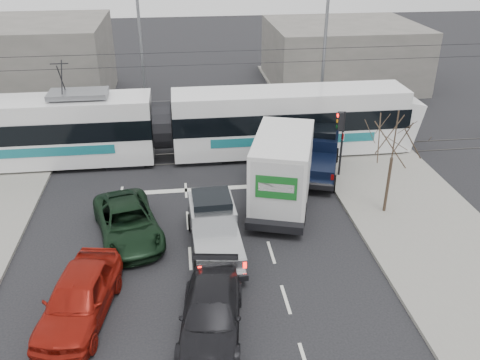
{
  "coord_description": "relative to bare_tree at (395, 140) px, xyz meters",
  "views": [
    {
      "loc": [
        -1.8,
        -17.33,
        12.42
      ],
      "look_at": [
        0.79,
        3.31,
        1.8
      ],
      "focal_mm": 38.0,
      "sensor_mm": 36.0,
      "label": 1
    }
  ],
  "objects": [
    {
      "name": "navy_pickup",
      "position": [
        -1.98,
        4.84,
        -2.64
      ],
      "size": [
        3.7,
        5.88,
        2.33
      ],
      "rotation": [
        0.0,
        0.0,
        -0.33
      ],
      "color": "black",
      "rests_on": "ground"
    },
    {
      "name": "sidewalk_right",
      "position": [
        1.4,
        -2.5,
        -3.72
      ],
      "size": [
        6.0,
        60.0,
        0.15
      ],
      "primitive_type": "cube",
      "color": "gray",
      "rests_on": "ground"
    },
    {
      "name": "rails",
      "position": [
        -7.6,
        7.5,
        -3.78
      ],
      "size": [
        60.0,
        1.6,
        0.03
      ],
      "primitive_type": "cube",
      "color": "#33302D",
      "rests_on": "ground"
    },
    {
      "name": "building_right",
      "position": [
        4.4,
        21.5,
        -1.29
      ],
      "size": [
        12.0,
        10.0,
        5.0
      ],
      "primitive_type": "cube",
      "color": "slate",
      "rests_on": "ground"
    },
    {
      "name": "red_car",
      "position": [
        -13.2,
        -5.49,
        -2.93
      ],
      "size": [
        2.88,
        5.32,
        1.72
      ],
      "primitive_type": "imported",
      "rotation": [
        0.0,
        0.0,
        -0.18
      ],
      "color": "maroon",
      "rests_on": "ground"
    },
    {
      "name": "ground",
      "position": [
        -7.6,
        -2.5,
        -3.79
      ],
      "size": [
        120.0,
        120.0,
        0.0
      ],
      "primitive_type": "plane",
      "color": "black",
      "rests_on": "ground"
    },
    {
      "name": "bare_tree",
      "position": [
        0.0,
        0.0,
        0.0
      ],
      "size": [
        2.4,
        2.4,
        5.0
      ],
      "color": "#47382B",
      "rests_on": "ground"
    },
    {
      "name": "silver_pickup",
      "position": [
        -8.23,
        -1.68,
        -2.78
      ],
      "size": [
        2.16,
        5.65,
        2.03
      ],
      "rotation": [
        0.0,
        0.0,
        0.03
      ],
      "color": "black",
      "rests_on": "ground"
    },
    {
      "name": "tram",
      "position": [
        -10.45,
        7.6,
        -1.75
      ],
      "size": [
        28.24,
        2.91,
        5.76
      ],
      "rotation": [
        0.0,
        0.0,
        -0.0
      ],
      "color": "white",
      "rests_on": "ground"
    },
    {
      "name": "building_left",
      "position": [
        -21.6,
        19.5,
        -0.79
      ],
      "size": [
        14.0,
        10.0,
        6.0
      ],
      "primitive_type": "cube",
      "color": "slate",
      "rests_on": "ground"
    },
    {
      "name": "street_lamp_near",
      "position": [
        -0.29,
        11.5,
        1.32
      ],
      "size": [
        2.38,
        0.25,
        9.0
      ],
      "color": "slate",
      "rests_on": "ground"
    },
    {
      "name": "box_truck",
      "position": [
        -4.58,
        1.79,
        -1.97
      ],
      "size": [
        4.63,
        7.81,
        3.7
      ],
      "rotation": [
        0.0,
        0.0,
        -0.3
      ],
      "color": "black",
      "rests_on": "ground"
    },
    {
      "name": "dark_car",
      "position": [
        -8.73,
        -6.74,
        -3.06
      ],
      "size": [
        2.74,
        5.25,
        1.45
      ],
      "primitive_type": "imported",
      "rotation": [
        0.0,
        0.0,
        -0.14
      ],
      "color": "black",
      "rests_on": "ground"
    },
    {
      "name": "green_car",
      "position": [
        -11.91,
        -0.54,
        -3.05
      ],
      "size": [
        3.69,
        5.79,
        1.49
      ],
      "primitive_type": "imported",
      "rotation": [
        0.0,
        0.0,
        0.24
      ],
      "color": "black",
      "rests_on": "ground"
    },
    {
      "name": "catenary",
      "position": [
        -7.6,
        7.5,
        0.09
      ],
      "size": [
        60.0,
        0.2,
        7.0
      ],
      "color": "black",
      "rests_on": "ground"
    },
    {
      "name": "traffic_signal",
      "position": [
        -1.13,
        4.0,
        -1.05
      ],
      "size": [
        0.44,
        0.44,
        3.6
      ],
      "color": "black",
      "rests_on": "ground"
    },
    {
      "name": "street_lamp_far",
      "position": [
        -11.79,
        13.5,
        1.32
      ],
      "size": [
        2.38,
        0.25,
        9.0
      ],
      "color": "slate",
      "rests_on": "ground"
    }
  ]
}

